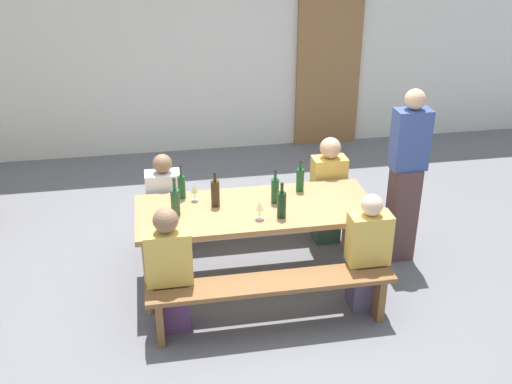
# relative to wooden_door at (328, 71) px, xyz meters

# --- Properties ---
(ground_plane) EXTENTS (24.00, 24.00, 0.00)m
(ground_plane) POSITION_rel_wooden_door_xyz_m (-1.61, -3.28, -1.05)
(ground_plane) COLOR slate
(back_wall) EXTENTS (14.00, 0.20, 3.20)m
(back_wall) POSITION_rel_wooden_door_xyz_m (-1.61, 0.14, 0.55)
(back_wall) COLOR silver
(back_wall) RESTS_ON ground
(wooden_door) EXTENTS (0.90, 0.06, 2.10)m
(wooden_door) POSITION_rel_wooden_door_xyz_m (0.00, 0.00, 0.00)
(wooden_door) COLOR olive
(wooden_door) RESTS_ON ground
(tasting_table) EXTENTS (2.13, 0.86, 0.75)m
(tasting_table) POSITION_rel_wooden_door_xyz_m (-1.61, -3.28, -0.37)
(tasting_table) COLOR #9E7247
(tasting_table) RESTS_ON ground
(bench_near) EXTENTS (2.03, 0.30, 0.45)m
(bench_near) POSITION_rel_wooden_door_xyz_m (-1.61, -4.01, -0.69)
(bench_near) COLOR brown
(bench_near) RESTS_ON ground
(bench_far) EXTENTS (2.03, 0.30, 0.45)m
(bench_far) POSITION_rel_wooden_door_xyz_m (-1.61, -2.55, -0.69)
(bench_far) COLOR brown
(bench_far) RESTS_ON ground
(wine_bottle_0) EXTENTS (0.08, 0.08, 0.34)m
(wine_bottle_0) POSITION_rel_wooden_door_xyz_m (-2.32, -3.29, -0.17)
(wine_bottle_0) COLOR #234C2D
(wine_bottle_0) RESTS_ON tasting_table
(wine_bottle_1) EXTENTS (0.07, 0.07, 0.32)m
(wine_bottle_1) POSITION_rel_wooden_door_xyz_m (-1.42, -3.21, -0.18)
(wine_bottle_1) COLOR #194723
(wine_bottle_1) RESTS_ON tasting_table
(wine_bottle_2) EXTENTS (0.07, 0.07, 0.32)m
(wine_bottle_2) POSITION_rel_wooden_door_xyz_m (-2.24, -2.97, -0.18)
(wine_bottle_2) COLOR #194723
(wine_bottle_2) RESTS_ON tasting_table
(wine_bottle_3) EXTENTS (0.08, 0.08, 0.33)m
(wine_bottle_3) POSITION_rel_wooden_door_xyz_m (-1.42, -3.50, -0.18)
(wine_bottle_3) COLOR #143319
(wine_bottle_3) RESTS_ON tasting_table
(wine_bottle_4) EXTENTS (0.08, 0.08, 0.33)m
(wine_bottle_4) POSITION_rel_wooden_door_xyz_m (-1.96, -3.19, -0.17)
(wine_bottle_4) COLOR #332814
(wine_bottle_4) RESTS_ON tasting_table
(wine_bottle_5) EXTENTS (0.07, 0.07, 0.31)m
(wine_bottle_5) POSITION_rel_wooden_door_xyz_m (-1.14, -3.01, -0.18)
(wine_bottle_5) COLOR #194723
(wine_bottle_5) RESTS_ON tasting_table
(wine_glass_0) EXTENTS (0.07, 0.07, 0.17)m
(wine_glass_0) POSITION_rel_wooden_door_xyz_m (-2.13, -3.05, -0.18)
(wine_glass_0) COLOR silver
(wine_glass_0) RESTS_ON tasting_table
(wine_glass_1) EXTENTS (0.08, 0.08, 0.17)m
(wine_glass_1) POSITION_rel_wooden_door_xyz_m (-1.62, -3.50, -0.18)
(wine_glass_1) COLOR silver
(wine_glass_1) RESTS_ON tasting_table
(seated_guest_near_0) EXTENTS (0.37, 0.24, 1.11)m
(seated_guest_near_0) POSITION_rel_wooden_door_xyz_m (-2.42, -3.86, -0.52)
(seated_guest_near_0) COLOR #57345F
(seated_guest_near_0) RESTS_ON ground
(seated_guest_near_1) EXTENTS (0.35, 0.24, 1.08)m
(seated_guest_near_1) POSITION_rel_wooden_door_xyz_m (-0.75, -3.86, -0.54)
(seated_guest_near_1) COLOR #4F4864
(seated_guest_near_1) RESTS_ON ground
(seated_guest_far_0) EXTENTS (0.35, 0.24, 1.08)m
(seated_guest_far_0) POSITION_rel_wooden_door_xyz_m (-2.40, -2.70, -0.54)
(seated_guest_far_0) COLOR #463C55
(seated_guest_far_0) RESTS_ON ground
(seated_guest_far_1) EXTENTS (0.34, 0.24, 1.13)m
(seated_guest_far_1) POSITION_rel_wooden_door_xyz_m (-0.76, -2.70, -0.50)
(seated_guest_far_1) COLOR #2E4A38
(seated_guest_far_1) RESTS_ON ground
(standing_host) EXTENTS (0.33, 0.24, 1.72)m
(standing_host) POSITION_rel_wooden_door_xyz_m (-0.14, -3.13, -0.21)
(standing_host) COLOR brown
(standing_host) RESTS_ON ground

